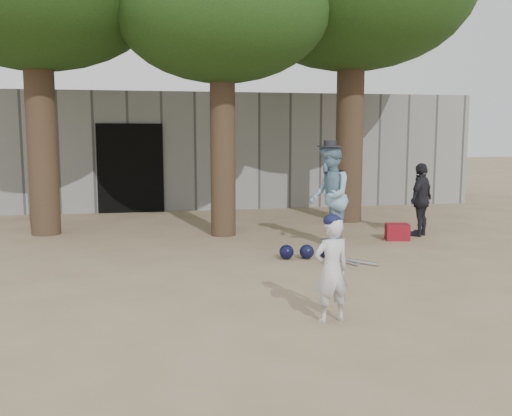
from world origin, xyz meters
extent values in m
plane|color=#937C5E|center=(0.00, 0.00, 0.00)|extent=(70.00, 70.00, 0.00)
imported|color=silver|center=(0.99, -1.09, 0.55)|extent=(0.45, 0.34, 1.11)
imported|color=#7DA7C1|center=(2.22, 2.67, 0.89)|extent=(0.86, 1.00, 1.78)
imported|color=black|center=(4.32, 3.39, 0.70)|extent=(0.85, 0.79, 1.41)
cube|color=maroon|center=(3.70, 3.07, 0.15)|extent=(0.49, 0.42, 0.30)
cube|color=gray|center=(0.00, 8.00, 1.50)|extent=(16.00, 0.35, 3.00)
cube|color=black|center=(-1.20, 7.80, 1.10)|extent=(1.60, 0.08, 2.20)
cube|color=slate|center=(0.00, 10.50, 1.50)|extent=(16.00, 5.00, 3.00)
sphere|color=black|center=(1.27, 1.90, 0.12)|extent=(0.23, 0.23, 0.23)
sphere|color=black|center=(1.59, 1.86, 0.12)|extent=(0.23, 0.23, 0.23)
sphere|color=black|center=(1.91, 1.90, 0.12)|extent=(0.23, 0.23, 0.23)
cylinder|color=#B7B6BD|center=(2.07, 1.53, 0.03)|extent=(0.30, 0.69, 0.06)
cylinder|color=#B7B6BD|center=(2.25, 1.41, 0.03)|extent=(0.53, 0.57, 0.06)
cylinder|color=brown|center=(-2.80, 5.00, 2.75)|extent=(0.56, 0.56, 5.50)
cylinder|color=brown|center=(0.60, 4.20, 2.50)|extent=(0.48, 0.48, 5.00)
ellipsoid|color=#284C19|center=(0.60, 4.20, 4.20)|extent=(4.00, 4.00, 2.60)
cylinder|color=brown|center=(3.60, 5.40, 2.90)|extent=(0.60, 0.60, 5.80)
camera|label=1|loc=(-0.94, -6.64, 1.99)|focal=40.00mm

